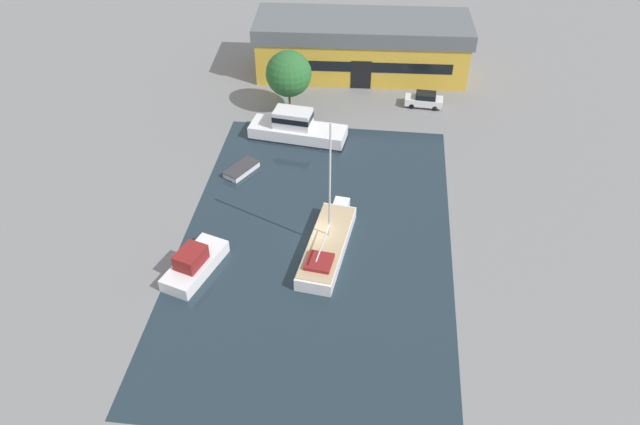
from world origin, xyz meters
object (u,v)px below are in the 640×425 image
(cabin_boat, at_px, (194,264))
(sailboat_moored, at_px, (328,244))
(warehouse_building, at_px, (362,46))
(motor_cruiser, at_px, (296,129))
(parked_car, at_px, (424,100))
(quay_tree_near_building, at_px, (289,74))
(small_dinghy, at_px, (242,169))

(cabin_boat, bearing_deg, sailboat_moored, 37.38)
(warehouse_building, height_order, sailboat_moored, sailboat_moored)
(warehouse_building, distance_m, motor_cruiser, 17.22)
(sailboat_moored, height_order, motor_cruiser, sailboat_moored)
(motor_cruiser, bearing_deg, warehouse_building, -12.39)
(parked_car, relative_size, sailboat_moored, 0.36)
(warehouse_building, distance_m, parked_car, 11.22)
(parked_car, relative_size, motor_cruiser, 0.41)
(quay_tree_near_building, distance_m, motor_cruiser, 6.75)
(parked_car, xyz_separation_m, small_dinghy, (-17.91, -15.04, -0.52))
(motor_cruiser, relative_size, small_dinghy, 2.57)
(small_dinghy, bearing_deg, quay_tree_near_building, -74.18)
(sailboat_moored, xyz_separation_m, motor_cruiser, (-5.10, 17.00, 0.48))
(sailboat_moored, relative_size, cabin_boat, 1.78)
(warehouse_building, xyz_separation_m, sailboat_moored, (-0.65, -33.07, -2.75))
(quay_tree_near_building, bearing_deg, warehouse_building, 54.90)
(quay_tree_near_building, xyz_separation_m, small_dinghy, (-2.87, -12.34, -4.23))
(motor_cruiser, xyz_separation_m, small_dinghy, (-4.47, -6.73, -0.85))
(parked_car, distance_m, motor_cruiser, 15.82)
(parked_car, height_order, motor_cruiser, motor_cruiser)
(parked_car, bearing_deg, sailboat_moored, 165.31)
(warehouse_building, xyz_separation_m, motor_cruiser, (-5.75, -16.07, -2.27))
(sailboat_moored, xyz_separation_m, small_dinghy, (-9.57, 10.27, -0.37))
(warehouse_building, xyz_separation_m, parked_car, (7.69, -7.75, -2.60))
(quay_tree_near_building, height_order, parked_car, quay_tree_near_building)
(quay_tree_near_building, distance_m, cabin_boat, 26.84)
(parked_car, height_order, sailboat_moored, sailboat_moored)
(warehouse_building, bearing_deg, motor_cruiser, -112.75)
(warehouse_building, distance_m, sailboat_moored, 33.19)
(parked_car, bearing_deg, warehouse_building, 48.35)
(small_dinghy, bearing_deg, parked_car, -111.04)
(warehouse_building, distance_m, cabin_boat, 38.48)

